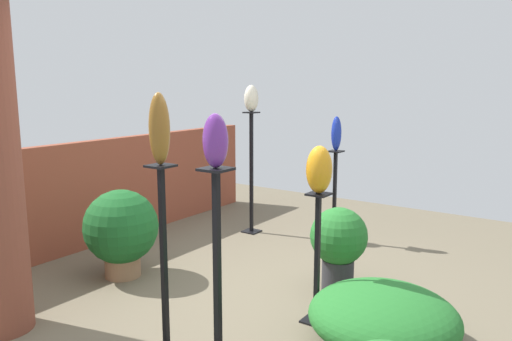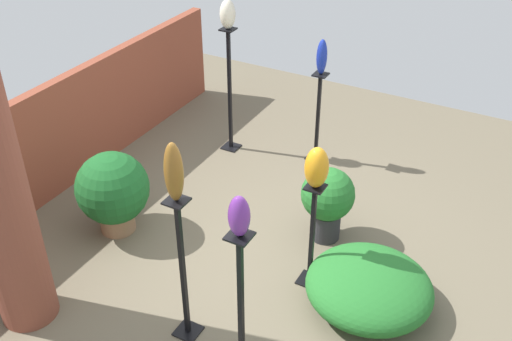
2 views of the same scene
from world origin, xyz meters
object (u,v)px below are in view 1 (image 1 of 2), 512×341
Objects in this scene: art_vase_amber at (319,170)px; potted_plant_front_right at (339,242)px; potted_plant_back_center at (121,229)px; art_vase_bronze at (159,129)px; pedestal_ivory at (251,177)px; pedestal_bronze at (164,270)px; pedestal_violet at (218,297)px; art_vase_ivory at (251,98)px; pedestal_amber at (317,264)px; art_vase_violet at (215,141)px; art_vase_cobalt at (336,134)px; pedestal_cobalt at (334,200)px.

potted_plant_front_right is at bearing 11.04° from art_vase_amber.
art_vase_bronze is at bearing -119.70° from potted_plant_back_center.
pedestal_ivory reaches higher than pedestal_bronze.
pedestal_bronze is at bearing 73.10° from pedestal_violet.
art_vase_amber is at bearing -132.69° from art_vase_ivory.
pedestal_amber is at bearing -132.69° from art_vase_ivory.
pedestal_ivory is 2.01m from potted_plant_front_right.
art_vase_amber is at bearing -83.17° from potted_plant_back_center.
art_vase_cobalt is at bearing 14.20° from art_vase_violet.
pedestal_ivory is 3.24× the size of art_vase_bronze.
art_vase_bronze reaches higher than pedestal_bronze.
art_vase_ivory is 0.42× the size of potted_plant_front_right.
pedestal_ivory reaches higher than pedestal_amber.
potted_plant_back_center reaches higher than potted_plant_front_right.
pedestal_amber is 2.13m from pedestal_cobalt.
art_vase_ivory reaches higher than pedestal_amber.
art_vase_amber is 0.77× the size of art_vase_bronze.
art_vase_ivory reaches higher than art_vase_bronze.
potted_plant_front_right is (-1.31, -0.68, -0.04)m from pedestal_cobalt.
pedestal_ivory is 3.80× the size of art_vase_cobalt.
art_vase_cobalt is (0.28, -1.02, -0.39)m from art_vase_ivory.
pedestal_amber is at bearing -0.24° from pedestal_violet.
art_vase_violet is at bearing 179.76° from art_vase_amber.
pedestal_ivory reaches higher than potted_plant_back_center.
pedestal_violet is 1.14m from art_vase_bronze.
pedestal_bronze is 3.08m from art_vase_cobalt.
pedestal_violet is at bearing -147.91° from pedestal_ivory.
pedestal_violet is 3.87× the size of art_vase_amber.
potted_plant_back_center is (-1.93, 0.19, -0.23)m from pedestal_ivory.
art_vase_amber is at bearing -31.44° from art_vase_bronze.
pedestal_amber is at bearing -83.17° from potted_plant_back_center.
art_vase_amber reaches higher than potted_plant_back_center.
pedestal_bronze is at bearing 148.56° from art_vase_amber.
art_vase_cobalt reaches higher than potted_plant_back_center.
pedestal_ivory is 1.08m from pedestal_cobalt.
art_vase_cobalt is at bearing 22.42° from pedestal_amber.
art_vase_cobalt is 3.30m from art_vase_violet.
pedestal_bronze is 1.35m from art_vase_amber.
art_vase_violet is (-2.91, -1.82, -0.13)m from art_vase_ivory.
pedestal_violet is 1.64× the size of potted_plant_back_center.
pedestal_violet is (-2.91, -1.82, -0.06)m from pedestal_ivory.
potted_plant_front_right is (1.87, 0.12, -0.19)m from pedestal_violet.
art_vase_bronze is (0.19, 0.63, 0.93)m from pedestal_violet.
potted_plant_back_center is (-2.21, 1.20, -0.02)m from pedestal_cobalt.
art_vase_ivory is (-0.28, 1.02, 1.19)m from pedestal_cobalt.
pedestal_ivory is 1.39× the size of pedestal_cobalt.
pedestal_ivory is 3.10m from art_vase_bronze.
pedestal_cobalt is 0.77× the size of pedestal_violet.
pedestal_amber is 0.67m from potted_plant_front_right.
art_vase_cobalt is (0.00, -0.00, 0.80)m from pedestal_cobalt.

